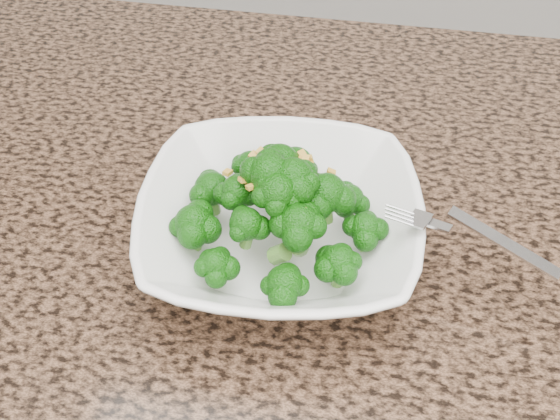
# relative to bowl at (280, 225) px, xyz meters

# --- Properties ---
(granite_counter) EXTENTS (1.64, 1.04, 0.03)m
(granite_counter) POSITION_rel_bowl_xyz_m (0.07, -0.08, -0.05)
(granite_counter) COLOR brown
(granite_counter) RESTS_ON cabinet
(bowl) EXTENTS (0.28, 0.28, 0.06)m
(bowl) POSITION_rel_bowl_xyz_m (0.00, 0.00, 0.00)
(bowl) COLOR white
(bowl) RESTS_ON granite_counter
(broccoli_pile) EXTENTS (0.22, 0.22, 0.06)m
(broccoli_pile) POSITION_rel_bowl_xyz_m (0.00, 0.00, 0.06)
(broccoli_pile) COLOR #115609
(broccoli_pile) RESTS_ON bowl
(garlic_topping) EXTENTS (0.13, 0.13, 0.01)m
(garlic_topping) POSITION_rel_bowl_xyz_m (0.00, 0.00, 0.10)
(garlic_topping) COLOR gold
(garlic_topping) RESTS_ON broccoli_pile
(fork) EXTENTS (0.16, 0.09, 0.01)m
(fork) POSITION_rel_bowl_xyz_m (0.14, -0.01, 0.04)
(fork) COLOR silver
(fork) RESTS_ON bowl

